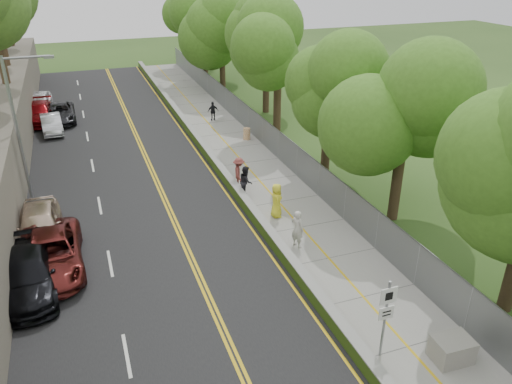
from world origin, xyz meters
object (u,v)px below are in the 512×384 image
object	(u,v)px
streetlight	(20,121)
car_2	(51,254)
painter_0	(276,200)
concrete_block	(452,349)
person_far	(213,111)
construction_barrel	(247,134)
signpost	(386,311)

from	to	relation	value
streetlight	car_2	distance (m)	8.54
painter_0	concrete_block	bearing A→B (deg)	-160.86
person_far	streetlight	bearing A→B (deg)	36.86
painter_0	person_far	size ratio (longest dim) A/B	1.21
car_2	person_far	size ratio (longest dim) A/B	3.67
car_2	construction_barrel	bearing A→B (deg)	43.42
streetlight	car_2	xyz separation A→B (m)	(0.92, -7.59, -3.81)
concrete_block	person_far	distance (m)	28.54
person_far	construction_barrel	bearing A→B (deg)	100.14
signpost	person_far	distance (m)	27.63
signpost	streetlight	bearing A→B (deg)	124.08
signpost	construction_barrel	xyz separation A→B (m)	(2.84, 22.28, -1.49)
car_2	streetlight	bearing A→B (deg)	96.57
painter_0	construction_barrel	bearing A→B (deg)	-1.25
signpost	car_2	bearing A→B (deg)	138.35
signpost	painter_0	xyz separation A→B (m)	(0.40, 10.52, -0.98)
streetlight	concrete_block	size ratio (longest dim) A/B	6.16
signpost	person_far	size ratio (longest dim) A/B	2.01
streetlight	construction_barrel	distance (m)	15.85
concrete_block	person_far	xyz separation A→B (m)	(-0.40, 28.54, 0.34)
signpost	concrete_block	size ratio (longest dim) A/B	2.39
construction_barrel	person_far	size ratio (longest dim) A/B	0.55
painter_0	person_far	world-z (taller)	painter_0
streetlight	car_2	world-z (taller)	streetlight
concrete_block	painter_0	distance (m)	11.65
painter_0	signpost	bearing A→B (deg)	-171.68
streetlight	person_far	bearing A→B (deg)	38.46
car_2	painter_0	distance (m)	11.05
construction_barrel	car_2	bearing A→B (deg)	-136.28
construction_barrel	painter_0	world-z (taller)	painter_0
painter_0	person_far	distance (m)	17.08
streetlight	signpost	size ratio (longest dim) A/B	2.58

